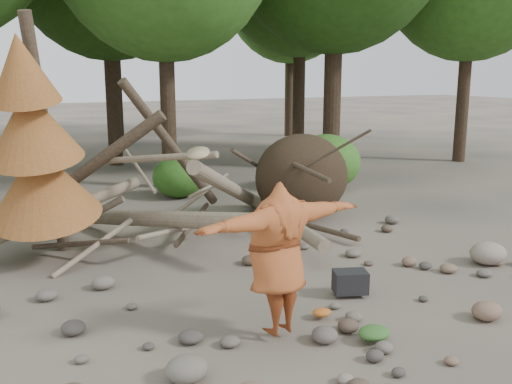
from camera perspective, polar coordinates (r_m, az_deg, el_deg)
name	(u,v)px	position (r m, az deg, el deg)	size (l,w,h in m)	color
ground	(296,305)	(8.52, 3.98, -11.21)	(120.00, 120.00, 0.00)	#514C44
deadfall_pile	(281,181)	(12.74, 2.47, 1.09)	(8.55, 5.24, 3.30)	#332619
dead_conifer	(36,147)	(10.26, -21.17, 4.23)	(2.06, 2.16, 4.35)	#4C3F30
bush_mid	(178,177)	(15.58, -7.76, 1.51)	(1.40, 1.40, 1.12)	#31671D
bush_right	(326,162)	(16.61, 7.01, 3.01)	(2.00, 2.00, 1.60)	#3C7A26
frisbee_thrower	(277,258)	(7.17, 2.16, -6.63)	(2.48, 1.06, 2.39)	#AF5427
backpack	(350,285)	(8.88, 9.39, -9.20)	(0.50, 0.34, 0.34)	black
cloth_green	(374,336)	(7.54, 11.71, -13.96)	(0.43, 0.36, 0.16)	#336327
cloth_orange	(322,316)	(8.09, 6.59, -12.18)	(0.27, 0.22, 0.10)	#BA5D1F
boulder_front_left	(187,369)	(6.59, -6.93, -17.15)	(0.48, 0.43, 0.29)	#6B6559
boulder_front_right	(487,311)	(8.59, 22.08, -10.96)	(0.43, 0.38, 0.26)	#7E624F
boulder_mid_right	(488,253)	(10.94, 22.20, -5.69)	(0.66, 0.59, 0.40)	gray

